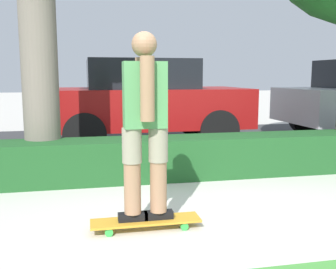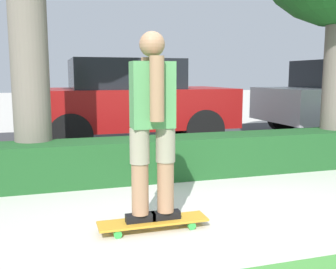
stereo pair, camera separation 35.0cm
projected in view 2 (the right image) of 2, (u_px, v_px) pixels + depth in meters
The scene contains 6 objects.
ground_plane at pixel (209, 219), 3.77m from camera, with size 60.00×60.00×0.00m, color beige.
street_asphalt at pixel (127, 145), 7.75m from camera, with size 18.67×5.00×0.01m.
hedge_row at pixel (163, 158), 5.24m from camera, with size 18.67×0.60×0.54m.
skateboard at pixel (153, 222), 3.49m from camera, with size 0.98×0.24×0.09m.
skater_person at pixel (153, 123), 3.35m from camera, with size 0.49×0.42×1.63m.
parked_car_middle at pixel (129, 101), 7.65m from camera, with size 3.90×1.93×1.66m.
Camera 2 is at (-1.41, -3.34, 1.36)m, focal length 42.00 mm.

